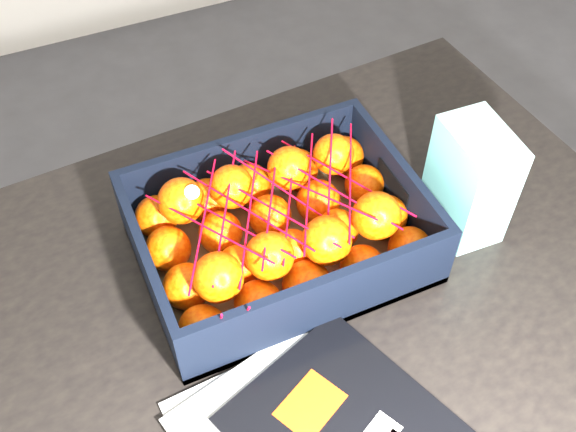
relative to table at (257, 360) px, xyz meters
name	(u,v)px	position (x,y,z in m)	size (l,w,h in m)	color
ground	(315,426)	(0.17, 0.12, -0.65)	(3.50, 3.50, 0.00)	#3C3C3E
table	(257,360)	(0.00, 0.00, 0.00)	(1.25, 0.88, 0.75)	black
produce_crate	(279,237)	(0.08, 0.10, 0.13)	(0.38, 0.28, 0.11)	olive
clementine_heap	(279,226)	(0.08, 0.09, 0.16)	(0.36, 0.26, 0.11)	#FC4E05
mesh_net	(276,208)	(0.07, 0.09, 0.21)	(0.31, 0.25, 0.10)	red
retail_carton	(470,181)	(0.34, 0.04, 0.18)	(0.08, 0.11, 0.17)	white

